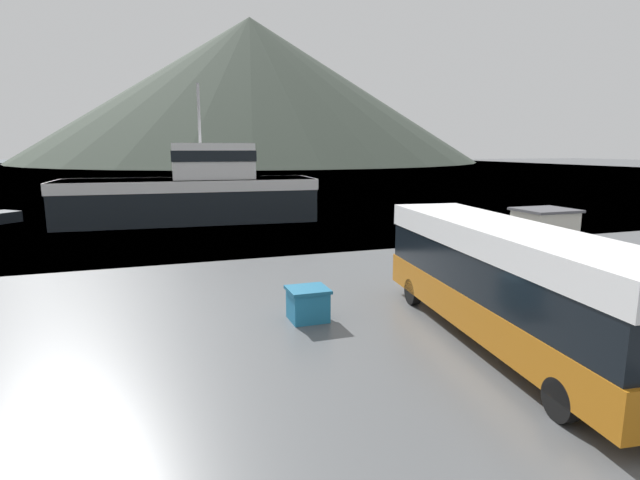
# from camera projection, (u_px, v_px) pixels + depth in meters

# --- Properties ---
(water_surface) EXTENTS (240.00, 240.00, 0.00)m
(water_surface) POSITION_uv_depth(u_px,v_px,m) (189.00, 167.00, 138.18)
(water_surface) COLOR #475B6B
(water_surface) RESTS_ON ground
(hill_backdrop) EXTENTS (175.83, 175.83, 55.62)m
(hill_backdrop) POSITION_uv_depth(u_px,v_px,m) (251.00, 91.00, 199.52)
(hill_backdrop) COLOR #3D473D
(hill_backdrop) RESTS_ON ground
(tour_bus) EXTENTS (3.81, 11.32, 3.33)m
(tour_bus) POSITION_uv_depth(u_px,v_px,m) (506.00, 279.00, 13.66)
(tour_bus) COLOR #B26614
(tour_bus) RESTS_ON ground
(delivery_van) EXTENTS (2.70, 6.57, 2.31)m
(delivery_van) POSITION_uv_depth(u_px,v_px,m) (584.00, 276.00, 16.52)
(delivery_van) COLOR silver
(delivery_van) RESTS_ON ground
(fishing_boat) EXTENTS (18.53, 6.52, 9.94)m
(fishing_boat) POSITION_uv_depth(u_px,v_px,m) (193.00, 191.00, 36.75)
(fishing_boat) COLOR black
(fishing_boat) RESTS_ON water_surface
(storage_bin) EXTENTS (1.26, 1.19, 1.05)m
(storage_bin) POSITION_uv_depth(u_px,v_px,m) (308.00, 304.00, 15.80)
(storage_bin) COLOR teal
(storage_bin) RESTS_ON ground
(dock_kiosk) EXTENTS (2.63, 2.28, 2.50)m
(dock_kiosk) POSITION_uv_depth(u_px,v_px,m) (544.00, 234.00, 24.26)
(dock_kiosk) COLOR beige
(dock_kiosk) RESTS_ON ground
(mooring_bollard) EXTENTS (0.42, 0.42, 0.81)m
(mooring_bollard) POSITION_uv_depth(u_px,v_px,m) (506.00, 240.00, 27.09)
(mooring_bollard) COLOR black
(mooring_bollard) RESTS_ON ground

